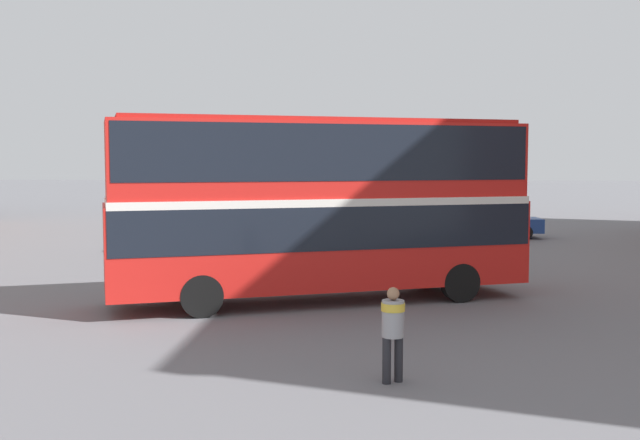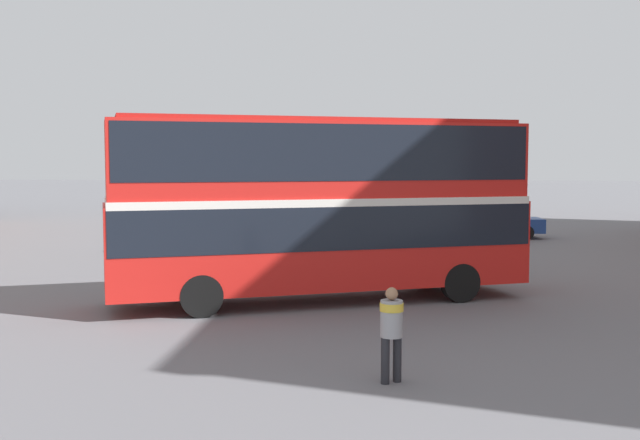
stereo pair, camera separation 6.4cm
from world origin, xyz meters
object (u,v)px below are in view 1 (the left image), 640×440
Objects in this scene: parked_car_kerb_near at (492,223)px; parked_car_kerb_far at (187,233)px; pedestrian_foreground at (393,324)px; double_decker_bus at (320,198)px.

parked_car_kerb_near is 1.01× the size of parked_car_kerb_far.
pedestrian_foreground is at bearing 113.72° from parked_car_kerb_far.
parked_car_kerb_far is (-6.23, 10.66, -1.99)m from double_decker_bus.
double_decker_bus is 6.91× the size of pedestrian_foreground.
parked_car_kerb_far is at bearing -9.81° from pedestrian_foreground.
double_decker_bus reaches higher than parked_car_kerb_near.
double_decker_bus is 2.36× the size of parked_car_kerb_near.
parked_car_kerb_near is at bearing -46.53° from pedestrian_foreground.
double_decker_bus reaches higher than pedestrian_foreground.
double_decker_bus is 12.50m from parked_car_kerb_far.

